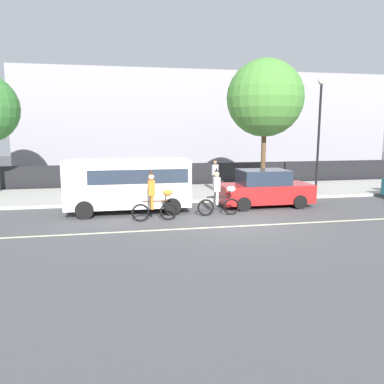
% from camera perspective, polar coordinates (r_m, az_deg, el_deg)
% --- Properties ---
extents(ground_plane, '(80.00, 80.00, 0.00)m').
position_cam_1_polar(ground_plane, '(13.97, 7.39, -4.64)').
color(ground_plane, '#4C4C4F').
extents(road_centre_line, '(36.00, 0.14, 0.01)m').
position_cam_1_polar(road_centre_line, '(13.51, 8.05, -5.12)').
color(road_centre_line, beige).
rests_on(road_centre_line, ground).
extents(sidewalk_curb, '(60.00, 5.00, 0.15)m').
position_cam_1_polar(sidewalk_curb, '(20.10, 1.57, -0.04)').
color(sidewalk_curb, '#ADAAA3').
rests_on(sidewalk_curb, ground).
extents(fence_line, '(40.00, 0.08, 1.40)m').
position_cam_1_polar(fence_line, '(22.82, -0.00, 2.68)').
color(fence_line, black).
rests_on(fence_line, ground).
extents(building_backdrop, '(28.00, 8.00, 7.65)m').
position_cam_1_polar(building_backdrop, '(31.61, 1.63, 10.22)').
color(building_backdrop, '#99939E').
rests_on(building_backdrop, ground).
extents(parade_cyclist_orange, '(1.72, 0.50, 1.92)m').
position_cam_1_polar(parade_cyclist_orange, '(14.02, -5.70, -1.04)').
color(parade_cyclist_orange, black).
rests_on(parade_cyclist_orange, ground).
extents(parade_cyclist_zebra, '(1.72, 0.50, 1.92)m').
position_cam_1_polar(parade_cyclist_zebra, '(14.90, 4.15, -0.40)').
color(parade_cyclist_zebra, black).
rests_on(parade_cyclist_zebra, ground).
extents(parked_van_white, '(5.00, 2.22, 2.18)m').
position_cam_1_polar(parked_van_white, '(15.70, -9.46, 1.62)').
color(parked_van_white, white).
rests_on(parked_van_white, ground).
extents(parked_car_red, '(4.10, 1.92, 1.64)m').
position_cam_1_polar(parked_car_red, '(17.00, 10.98, 0.46)').
color(parked_car_red, '#AD1E1E').
rests_on(parked_car_red, ground).
extents(street_lamp_post, '(0.36, 0.36, 5.86)m').
position_cam_1_polar(street_lamp_post, '(20.78, 18.87, 10.60)').
color(street_lamp_post, black).
rests_on(street_lamp_post, sidewalk_curb).
extents(street_tree_far_corner, '(3.81, 3.81, 6.70)m').
position_cam_1_polar(street_tree_far_corner, '(19.45, 11.07, 13.83)').
color(street_tree_far_corner, brown).
rests_on(street_tree_far_corner, sidewalk_curb).
extents(pedestrian_onlooker, '(0.32, 0.20, 1.62)m').
position_cam_1_polar(pedestrian_onlooker, '(20.08, 3.51, 2.63)').
color(pedestrian_onlooker, '#33333D').
rests_on(pedestrian_onlooker, sidewalk_curb).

